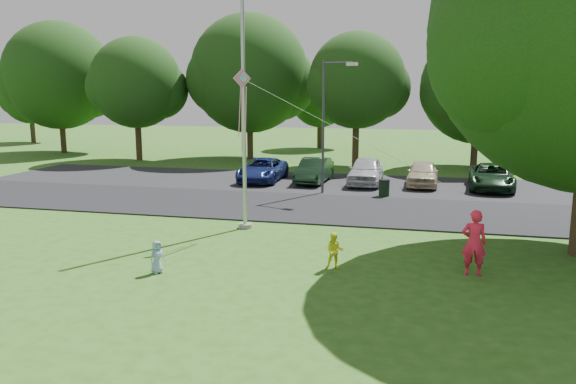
% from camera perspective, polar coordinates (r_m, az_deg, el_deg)
% --- Properties ---
extents(ground, '(120.00, 120.00, 0.00)m').
position_cam_1_polar(ground, '(15.23, 2.54, -8.83)').
color(ground, '#285917').
rests_on(ground, ground).
extents(park_road, '(60.00, 6.00, 0.06)m').
position_cam_1_polar(park_road, '(23.81, 6.67, -1.79)').
color(park_road, black).
rests_on(park_road, ground).
extents(parking_strip, '(42.00, 7.00, 0.06)m').
position_cam_1_polar(parking_strip, '(30.17, 8.16, 0.74)').
color(parking_strip, black).
rests_on(parking_strip, ground).
extents(flagpole, '(0.50, 0.50, 10.00)m').
position_cam_1_polar(flagpole, '(20.13, -4.52, 7.93)').
color(flagpole, '#B7BABF').
rests_on(flagpole, ground).
extents(street_lamp, '(1.72, 0.80, 6.39)m').
position_cam_1_polar(street_lamp, '(26.85, 4.07, 7.83)').
color(street_lamp, '#3F3F44').
rests_on(street_lamp, ground).
extents(trash_can, '(0.53, 0.53, 0.85)m').
position_cam_1_polar(trash_can, '(26.84, 9.74, 0.37)').
color(trash_can, black).
rests_on(trash_can, ground).
extents(tree_row, '(64.35, 11.94, 10.88)m').
position_cam_1_polar(tree_row, '(38.39, 12.05, 11.16)').
color(tree_row, '#332316').
rests_on(tree_row, ground).
extents(horizon_trees, '(77.46, 7.20, 7.02)m').
position_cam_1_polar(horizon_trees, '(48.03, 15.30, 9.13)').
color(horizon_trees, '#332316').
rests_on(horizon_trees, ground).
extents(parked_cars, '(14.19, 4.83, 1.44)m').
position_cam_1_polar(parked_cars, '(29.99, 8.52, 2.00)').
color(parked_cars, navy).
rests_on(parked_cars, ground).
extents(woman, '(0.67, 0.45, 1.82)m').
position_cam_1_polar(woman, '(16.10, 18.37, -4.90)').
color(woman, '#FF2144').
rests_on(woman, ground).
extents(child_yellow, '(0.56, 0.47, 1.06)m').
position_cam_1_polar(child_yellow, '(15.94, 4.76, -5.99)').
color(child_yellow, '#F2F626').
rests_on(child_yellow, ground).
extents(child_blue, '(0.47, 0.54, 0.92)m').
position_cam_1_polar(child_blue, '(15.97, -13.17, -6.45)').
color(child_blue, '#83A0C9').
rests_on(child_blue, ground).
extents(kite, '(7.70, 3.02, 3.63)m').
position_cam_1_polar(kite, '(19.06, -4.17, 9.96)').
color(kite, pink).
rests_on(kite, ground).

